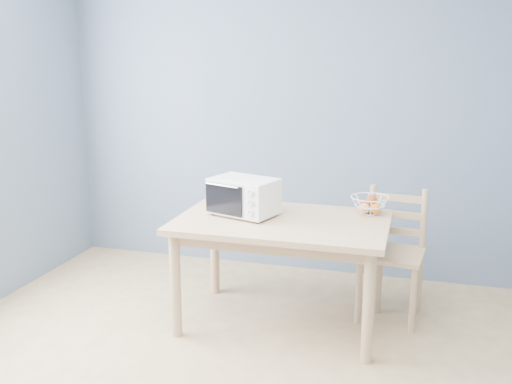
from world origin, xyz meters
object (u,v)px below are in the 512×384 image
(toaster_oven, at_px, (242,196))
(fruit_basket, at_px, (369,205))
(dining_table, at_px, (282,234))
(dining_chair, at_px, (392,255))

(toaster_oven, distance_m, fruit_basket, 0.88)
(dining_table, distance_m, toaster_oven, 0.38)
(toaster_oven, relative_size, fruit_basket, 1.64)
(fruit_basket, bearing_deg, dining_chair, 19.07)
(fruit_basket, bearing_deg, dining_table, -151.57)
(toaster_oven, relative_size, dining_chair, 0.55)
(dining_table, bearing_deg, toaster_oven, 173.53)
(toaster_oven, bearing_deg, dining_chair, 35.47)
(fruit_basket, height_order, dining_chair, dining_chair)
(dining_chair, bearing_deg, fruit_basket, -154.89)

